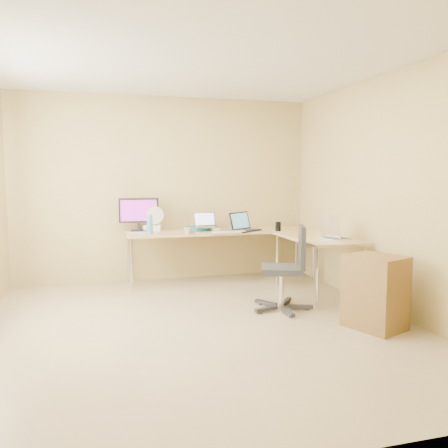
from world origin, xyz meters
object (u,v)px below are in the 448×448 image
object	(u,v)px
laptop_center	(206,220)
water_bottle	(150,224)
desk_main	(222,256)
laptop_return	(336,230)
mug	(187,231)
monitor	(139,215)
laptop_black	(246,221)
keyboard	(229,232)
desk_fan	(155,220)
cabinet	(375,292)
desk_return	(317,266)
office_chair	(282,266)

from	to	relation	value
laptop_center	water_bottle	distance (m)	0.82
desk_main	laptop_return	xyz separation A→B (m)	(1.08, -1.25, 0.48)
mug	monitor	bearing A→B (deg)	140.24
water_bottle	laptop_return	world-z (taller)	water_bottle
laptop_black	keyboard	size ratio (longest dim) A/B	0.93
desk_fan	mug	bearing A→B (deg)	-42.45
cabinet	water_bottle	bearing A→B (deg)	110.66
water_bottle	cabinet	distance (m)	2.94
keyboard	monitor	bearing A→B (deg)	153.49
keyboard	cabinet	xyz separation A→B (m)	(0.91, -2.03, -0.38)
laptop_black	desk_fan	world-z (taller)	desk_fan
keyboard	water_bottle	world-z (taller)	water_bottle
laptop_return	desk_fan	bearing A→B (deg)	31.39
monitor	water_bottle	world-z (taller)	monitor
laptop_black	water_bottle	size ratio (longest dim) A/B	1.59
keyboard	desk_fan	size ratio (longest dim) A/B	1.45
desk_return	monitor	xyz separation A→B (m)	(-2.10, 1.20, 0.60)
water_bottle	desk_fan	xyz separation A→B (m)	(0.11, 0.39, 0.02)
laptop_black	keyboard	bearing A→B (deg)	170.18
desk_fan	cabinet	distance (m)	3.17
desk_return	laptop_center	distance (m)	1.65
office_chair	monitor	bearing A→B (deg)	149.78
monitor	keyboard	xyz separation A→B (m)	(1.14, -0.50, -0.22)
desk_main	desk_fan	size ratio (longest dim) A/B	8.61
laptop_center	office_chair	xyz separation A→B (m)	(0.51, -1.51, -0.38)
laptop_return	laptop_center	bearing A→B (deg)	23.62
desk_return	keyboard	bearing A→B (deg)	143.72
desk_fan	cabinet	world-z (taller)	desk_fan
laptop_center	keyboard	size ratio (longest dim) A/B	0.70
desk_fan	keyboard	bearing A→B (deg)	-17.74
desk_return	water_bottle	xyz separation A→B (m)	(-2.00, 0.81, 0.50)
desk_return	desk_fan	distance (m)	2.29
water_bottle	desk_main	bearing A→B (deg)	10.44
keyboard	water_bottle	bearing A→B (deg)	171.01
laptop_center	laptop_return	distance (m)	1.81
desk_return	monitor	distance (m)	2.49
laptop_center	mug	xyz separation A→B (m)	(-0.32, -0.29, -0.11)
office_chair	cabinet	size ratio (longest dim) A/B	1.32
laptop_center	laptop_return	size ratio (longest dim) A/B	0.90
desk_main	monitor	bearing A→B (deg)	169.93
desk_main	monitor	world-z (taller)	monitor
desk_main	office_chair	size ratio (longest dim) A/B	2.78
laptop_center	water_bottle	size ratio (longest dim) A/B	1.20
water_bottle	office_chair	xyz separation A→B (m)	(1.30, -1.32, -0.36)
desk_main	laptop_return	distance (m)	1.72
monitor	office_chair	xyz separation A→B (m)	(1.41, -1.70, -0.46)
desk_main	keyboard	world-z (taller)	keyboard
laptop_black	desk_fan	xyz separation A→B (m)	(-1.21, 0.36, 0.02)
desk_return	office_chair	bearing A→B (deg)	-143.92
keyboard	mug	bearing A→B (deg)	175.55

